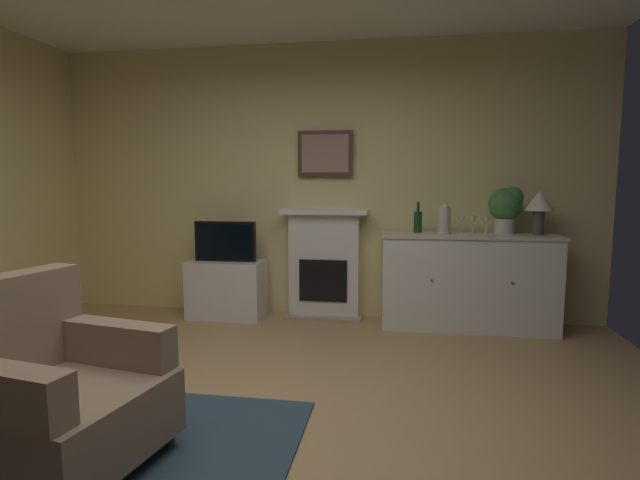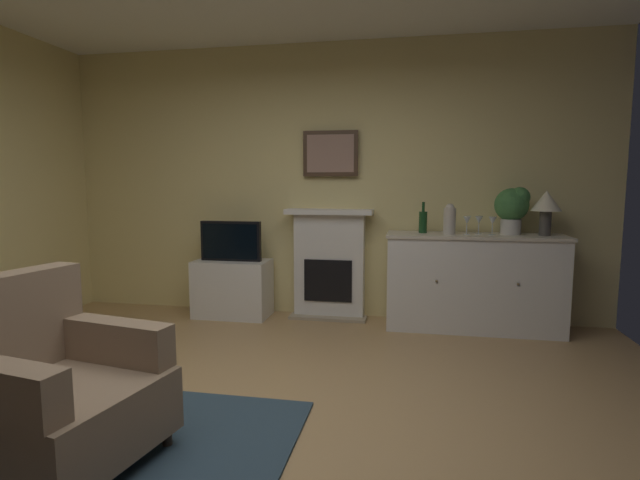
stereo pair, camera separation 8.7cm
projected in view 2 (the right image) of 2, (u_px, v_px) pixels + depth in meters
The scene contains 16 objects.
ground_plane at pixel (241, 446), 2.61m from camera, with size 5.56×5.19×0.10m, color tan.
wall_rear at pixel (326, 182), 4.94m from camera, with size 5.56×0.06×2.74m, color #EAD68C.
area_rug at pixel (77, 463), 2.35m from camera, with size 2.00×1.69×0.02m, color #2D4251.
fireplace_unit at pixel (329, 264), 4.90m from camera, with size 0.87×0.30×1.10m.
framed_picture at pixel (330, 154), 4.82m from camera, with size 0.55×0.04×0.45m.
sideboard_cabinet at pixel (473, 282), 4.48m from camera, with size 1.59×0.49×0.89m.
table_lamp at pixel (546, 204), 4.29m from camera, with size 0.26×0.26×0.40m.
wine_bottle at pixel (423, 221), 4.55m from camera, with size 0.08×0.08×0.29m.
wine_glass_left at pixel (467, 221), 4.42m from camera, with size 0.07×0.07×0.16m.
wine_glass_center at pixel (479, 221), 4.44m from camera, with size 0.07×0.07×0.16m.
wine_glass_right at pixel (492, 221), 4.37m from camera, with size 0.07×0.07×0.16m.
vase_decorative at pixel (450, 219), 4.41m from camera, with size 0.11×0.11×0.28m.
tv_cabinet at pixel (233, 288), 4.96m from camera, with size 0.75×0.42×0.58m.
tv_set at pixel (231, 241), 4.88m from camera, with size 0.62×0.07×0.40m.
potted_plant_small at pixel (513, 206), 4.39m from camera, with size 0.30×0.30×0.43m.
armchair at pixel (51, 389), 2.31m from camera, with size 0.93×0.89×0.92m.
Camera 2 is at (0.88, -2.34, 1.36)m, focal length 27.28 mm.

